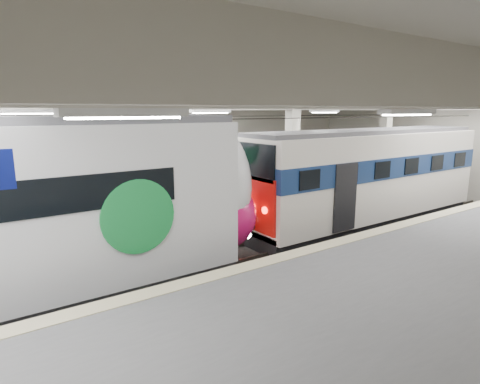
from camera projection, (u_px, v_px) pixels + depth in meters
station_hall at (275, 169)px, 12.10m from camera, size 36.00×24.00×5.75m
modern_emu at (17, 218)px, 9.86m from camera, size 15.24×3.14×4.85m
older_rer at (368, 175)px, 17.49m from camera, size 12.56×2.77×4.18m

